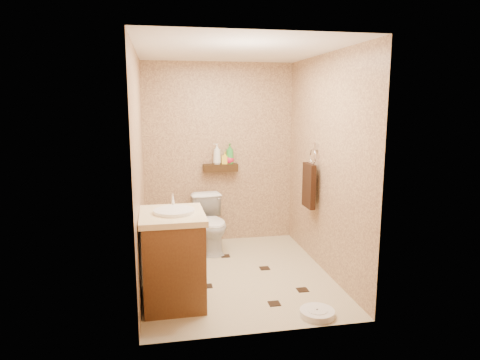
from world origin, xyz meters
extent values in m
plane|color=beige|center=(0.00, 0.00, 0.00)|extent=(2.50, 2.50, 0.00)
cube|color=tan|center=(0.00, 1.25, 1.20)|extent=(2.00, 0.04, 2.40)
cube|color=tan|center=(0.00, -1.25, 1.20)|extent=(2.00, 0.04, 2.40)
cube|color=tan|center=(-1.00, 0.00, 1.20)|extent=(0.04, 2.50, 2.40)
cube|color=tan|center=(1.00, 0.00, 1.20)|extent=(0.04, 2.50, 2.40)
cube|color=white|center=(0.00, 0.00, 2.40)|extent=(2.00, 2.50, 0.02)
cube|color=#3A240F|center=(0.00, 1.17, 1.02)|extent=(0.46, 0.14, 0.10)
cube|color=black|center=(-0.36, -0.26, 0.00)|extent=(0.11, 0.11, 0.01)
cube|color=black|center=(0.35, 0.10, 0.00)|extent=(0.11, 0.11, 0.01)
cube|color=black|center=(0.23, -0.77, 0.00)|extent=(0.11, 0.11, 0.01)
cube|color=black|center=(-0.51, 0.46, 0.00)|extent=(0.11, 0.11, 0.01)
cube|color=black|center=(0.59, -0.53, 0.00)|extent=(0.11, 0.11, 0.01)
cube|color=black|center=(-0.03, 0.57, 0.00)|extent=(0.11, 0.11, 0.01)
imported|color=white|center=(-0.17, 0.83, 0.35)|extent=(0.47, 0.73, 0.71)
cube|color=brown|center=(-0.70, -0.54, 0.41)|extent=(0.56, 0.68, 0.82)
cube|color=#FBECB5|center=(-0.70, -0.54, 0.85)|extent=(0.60, 0.72, 0.05)
cylinder|color=white|center=(-0.68, -0.54, 0.88)|extent=(0.38, 0.38, 0.05)
cylinder|color=silver|center=(-0.68, -0.31, 0.95)|extent=(0.03, 0.03, 0.13)
cylinder|color=white|center=(0.54, -1.07, 0.03)|extent=(0.39, 0.39, 0.06)
cylinder|color=white|center=(0.54, -1.07, 0.06)|extent=(0.19, 0.19, 0.01)
cylinder|color=#1A695D|center=(-0.82, 0.82, 0.07)|extent=(0.12, 0.12, 0.13)
cylinder|color=white|center=(-0.82, 0.82, 0.31)|extent=(0.02, 0.02, 0.38)
sphere|color=white|center=(-0.82, 0.82, 0.49)|extent=(0.09, 0.09, 0.09)
cube|color=silver|center=(0.98, 0.25, 1.38)|extent=(0.03, 0.06, 0.08)
torus|color=silver|center=(0.95, 0.25, 1.26)|extent=(0.02, 0.19, 0.19)
cube|color=black|center=(0.91, 0.25, 0.92)|extent=(0.06, 0.30, 0.52)
cylinder|color=white|center=(-0.94, 0.65, 0.60)|extent=(0.11, 0.11, 0.11)
cylinder|color=silver|center=(-0.98, 0.65, 0.66)|extent=(0.04, 0.02, 0.02)
imported|color=white|center=(-0.05, 1.17, 1.21)|extent=(0.13, 0.13, 0.28)
imported|color=yellow|center=(0.06, 1.17, 1.15)|extent=(0.10, 0.10, 0.17)
imported|color=red|center=(0.12, 1.17, 1.15)|extent=(0.12, 0.12, 0.16)
imported|color=green|center=(0.13, 1.17, 1.21)|extent=(0.12, 0.12, 0.27)
camera|label=1|loc=(-0.80, -4.41, 1.88)|focal=32.00mm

